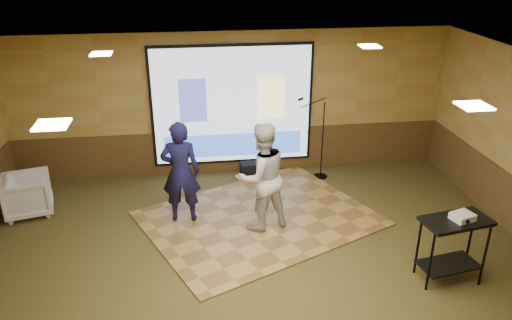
{
  "coord_description": "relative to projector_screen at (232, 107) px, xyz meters",
  "views": [
    {
      "loc": [
        -0.85,
        -6.31,
        4.63
      ],
      "look_at": [
        0.17,
        1.11,
        1.3
      ],
      "focal_mm": 35.0,
      "sensor_mm": 36.0,
      "label": 1
    }
  ],
  "objects": [
    {
      "name": "ground",
      "position": [
        0.0,
        -3.44,
        -1.47
      ],
      "size": [
        9.0,
        9.0,
        0.0
      ],
      "primitive_type": "plane",
      "color": "#273518",
      "rests_on": "ground"
    },
    {
      "name": "room_shell",
      "position": [
        0.0,
        -3.44,
        0.62
      ],
      "size": [
        9.04,
        7.04,
        3.02
      ],
      "color": "#A88B46",
      "rests_on": "ground"
    },
    {
      "name": "wainscot_back",
      "position": [
        0.0,
        0.04,
        -1.0
      ],
      "size": [
        9.0,
        0.04,
        0.95
      ],
      "primitive_type": "cube",
      "color": "#492D18",
      "rests_on": "ground"
    },
    {
      "name": "projector_screen",
      "position": [
        0.0,
        0.0,
        0.0
      ],
      "size": [
        3.32,
        0.06,
        2.52
      ],
      "color": "black",
      "rests_on": "room_shell"
    },
    {
      "name": "downlight_nw",
      "position": [
        -2.2,
        -1.64,
        1.5
      ],
      "size": [
        0.32,
        0.32,
        0.02
      ],
      "primitive_type": "cube",
      "color": "#FFE9BF",
      "rests_on": "room_shell"
    },
    {
      "name": "downlight_ne",
      "position": [
        2.2,
        -1.64,
        1.5
      ],
      "size": [
        0.32,
        0.32,
        0.02
      ],
      "primitive_type": "cube",
      "color": "#FFE9BF",
      "rests_on": "room_shell"
    },
    {
      "name": "downlight_sw",
      "position": [
        -2.2,
        -4.94,
        1.5
      ],
      "size": [
        0.32,
        0.32,
        0.02
      ],
      "primitive_type": "cube",
      "color": "#FFE9BF",
      "rests_on": "room_shell"
    },
    {
      "name": "downlight_se",
      "position": [
        2.2,
        -4.94,
        1.5
      ],
      "size": [
        0.32,
        0.32,
        0.02
      ],
      "primitive_type": "cube",
      "color": "#FFE9BF",
      "rests_on": "room_shell"
    },
    {
      "name": "dance_floor",
      "position": [
        0.27,
        -2.04,
        -1.46
      ],
      "size": [
        4.72,
        4.27,
        0.03
      ],
      "primitive_type": "cube",
      "rotation": [
        0.0,
        0.0,
        0.43
      ],
      "color": "olive",
      "rests_on": "ground"
    },
    {
      "name": "player_left",
      "position": [
        -1.08,
        -1.88,
        -0.53
      ],
      "size": [
        0.71,
        0.5,
        1.84
      ],
      "primitive_type": "imported",
      "rotation": [
        0.0,
        0.0,
        3.06
      ],
      "color": "#13123B",
      "rests_on": "dance_floor"
    },
    {
      "name": "player_right",
      "position": [
        0.26,
        -2.32,
        -0.5
      ],
      "size": [
        1.11,
        0.98,
        1.9
      ],
      "primitive_type": "imported",
      "rotation": [
        0.0,
        0.0,
        3.47
      ],
      "color": "beige",
      "rests_on": "dance_floor"
    },
    {
      "name": "av_table",
      "position": [
        2.77,
        -4.12,
        -0.75
      ],
      "size": [
        0.97,
        0.51,
        1.02
      ],
      "rotation": [
        0.0,
        0.0,
        0.17
      ],
      "color": "black",
      "rests_on": "ground"
    },
    {
      "name": "projector",
      "position": [
        2.84,
        -4.14,
        -0.41
      ],
      "size": [
        0.35,
        0.32,
        0.1
      ],
      "primitive_type": "cube",
      "rotation": [
        0.0,
        0.0,
        0.3
      ],
      "color": "silver",
      "rests_on": "av_table"
    },
    {
      "name": "mic_stand",
      "position": [
        1.75,
        -0.48,
        -0.98
      ],
      "size": [
        0.69,
        0.28,
        1.77
      ],
      "rotation": [
        0.0,
        0.0,
        0.14
      ],
      "color": "black",
      "rests_on": "ground"
    },
    {
      "name": "banquet_chair",
      "position": [
        -3.87,
        -1.24,
        -1.1
      ],
      "size": [
        0.99,
        0.97,
        0.75
      ],
      "primitive_type": "imported",
      "rotation": [
        0.0,
        0.0,
        1.81
      ],
      "color": "gray",
      "rests_on": "ground"
    },
    {
      "name": "duffel_bag",
      "position": [
        0.36,
        -0.19,
        -1.34
      ],
      "size": [
        0.46,
        0.33,
        0.27
      ],
      "primitive_type": "cube",
      "rotation": [
        0.0,
        0.0,
        0.09
      ],
      "color": "black",
      "rests_on": "ground"
    }
  ]
}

